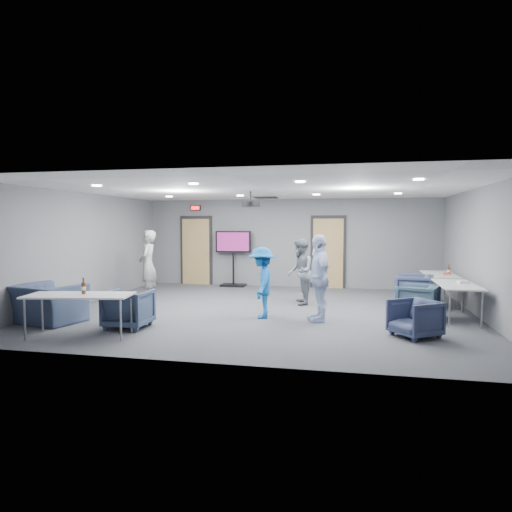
% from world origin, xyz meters
% --- Properties ---
extents(floor, '(9.00, 9.00, 0.00)m').
position_xyz_m(floor, '(0.00, 0.00, 0.00)').
color(floor, '#3E4046').
rests_on(floor, ground).
extents(ceiling, '(9.00, 9.00, 0.00)m').
position_xyz_m(ceiling, '(0.00, 0.00, 2.70)').
color(ceiling, silver).
rests_on(ceiling, wall_back).
extents(wall_back, '(9.00, 0.02, 2.70)m').
position_xyz_m(wall_back, '(0.00, 4.00, 1.35)').
color(wall_back, slate).
rests_on(wall_back, floor).
extents(wall_front, '(9.00, 0.02, 2.70)m').
position_xyz_m(wall_front, '(0.00, -4.00, 1.35)').
color(wall_front, slate).
rests_on(wall_front, floor).
extents(wall_left, '(0.02, 8.00, 2.70)m').
position_xyz_m(wall_left, '(-4.50, 0.00, 1.35)').
color(wall_left, slate).
rests_on(wall_left, floor).
extents(wall_right, '(0.02, 8.00, 2.70)m').
position_xyz_m(wall_right, '(4.50, 0.00, 1.35)').
color(wall_right, slate).
rests_on(wall_right, floor).
extents(door_left, '(1.06, 0.17, 2.24)m').
position_xyz_m(door_left, '(-3.00, 3.95, 1.07)').
color(door_left, black).
rests_on(door_left, wall_back).
extents(door_right, '(1.06, 0.17, 2.24)m').
position_xyz_m(door_right, '(1.20, 3.95, 1.07)').
color(door_right, black).
rests_on(door_right, wall_back).
extents(exit_sign, '(0.32, 0.08, 0.16)m').
position_xyz_m(exit_sign, '(-3.00, 3.93, 2.45)').
color(exit_sign, black).
rests_on(exit_sign, wall_back).
extents(hvac_diffuser, '(0.60, 0.60, 0.03)m').
position_xyz_m(hvac_diffuser, '(-0.50, 2.80, 2.69)').
color(hvac_diffuser, black).
rests_on(hvac_diffuser, ceiling).
extents(downlights, '(6.18, 3.78, 0.02)m').
position_xyz_m(downlights, '(0.00, 0.00, 2.68)').
color(downlights, white).
rests_on(downlights, ceiling).
extents(person_a, '(0.54, 0.72, 1.78)m').
position_xyz_m(person_a, '(-3.20, 0.84, 0.89)').
color(person_a, gray).
rests_on(person_a, floor).
extents(person_b, '(0.71, 0.86, 1.59)m').
position_xyz_m(person_b, '(0.70, 0.92, 0.79)').
color(person_b, slate).
rests_on(person_b, floor).
extents(person_c, '(0.73, 1.10, 1.73)m').
position_xyz_m(person_c, '(1.28, -0.88, 0.87)').
color(person_c, silver).
rests_on(person_c, floor).
extents(person_d, '(0.66, 1.01, 1.47)m').
position_xyz_m(person_d, '(0.11, -0.80, 0.73)').
color(person_d, '#1B60B1').
rests_on(person_d, floor).
extents(chair_right_a, '(0.99, 0.97, 0.76)m').
position_xyz_m(chair_right_a, '(3.35, 1.18, 0.38)').
color(chair_right_a, '#36405E').
rests_on(chair_right_a, floor).
extents(chair_right_b, '(0.97, 0.96, 0.70)m').
position_xyz_m(chair_right_b, '(3.25, -0.18, 0.35)').
color(chair_right_b, '#374C5F').
rests_on(chair_right_b, floor).
extents(chair_right_c, '(0.98, 0.98, 0.65)m').
position_xyz_m(chair_right_c, '(2.99, -1.86, 0.32)').
color(chair_right_c, '#313955').
rests_on(chair_right_c, floor).
extents(chair_front_a, '(0.78, 0.80, 0.72)m').
position_xyz_m(chair_front_a, '(-2.15, -2.21, 0.36)').
color(chair_front_a, '#36445E').
rests_on(chair_front_a, floor).
extents(chair_front_b, '(1.38, 1.27, 0.76)m').
position_xyz_m(chair_front_b, '(-3.87, -2.17, 0.38)').
color(chair_front_b, '#384561').
rests_on(chair_front_b, floor).
extents(table_right_a, '(0.69, 1.66, 0.73)m').
position_xyz_m(table_right_a, '(4.00, 1.73, 0.68)').
color(table_right_a, silver).
rests_on(table_right_a, floor).
extents(table_right_b, '(0.72, 1.72, 0.73)m').
position_xyz_m(table_right_b, '(4.00, -0.17, 0.68)').
color(table_right_b, silver).
rests_on(table_right_b, floor).
extents(table_front_left, '(1.88, 1.04, 0.73)m').
position_xyz_m(table_front_left, '(-2.65, -3.00, 0.68)').
color(table_front_left, silver).
rests_on(table_front_left, floor).
extents(bottle_front, '(0.07, 0.07, 0.28)m').
position_xyz_m(bottle_front, '(-2.61, -2.93, 0.83)').
color(bottle_front, '#54240E').
rests_on(bottle_front, table_front_left).
extents(bottle_right, '(0.06, 0.06, 0.24)m').
position_xyz_m(bottle_right, '(4.19, 1.65, 0.82)').
color(bottle_right, '#54240E').
rests_on(bottle_right, table_right_a).
extents(snack_box, '(0.22, 0.18, 0.04)m').
position_xyz_m(snack_box, '(4.13, 1.61, 0.75)').
color(snack_box, '#CA4F32').
rests_on(snack_box, table_right_a).
extents(wrapper, '(0.24, 0.19, 0.05)m').
position_xyz_m(wrapper, '(4.15, -0.02, 0.75)').
color(wrapper, silver).
rests_on(wrapper, table_right_b).
extents(tv_stand, '(1.12, 0.54, 1.72)m').
position_xyz_m(tv_stand, '(-1.71, 3.75, 0.98)').
color(tv_stand, black).
rests_on(tv_stand, floor).
extents(projector, '(0.40, 0.37, 0.36)m').
position_xyz_m(projector, '(-0.39, 0.36, 2.41)').
color(projector, black).
rests_on(projector, ceiling).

